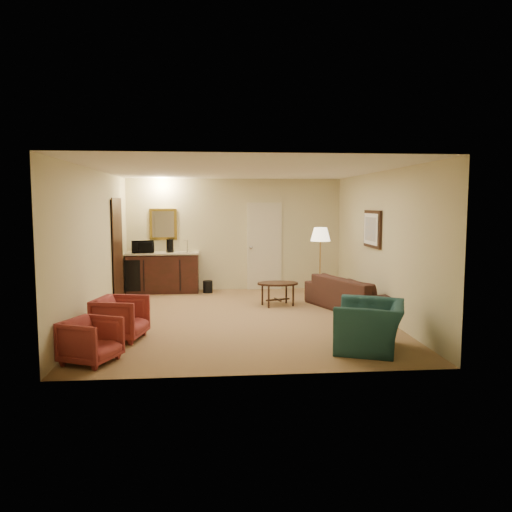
% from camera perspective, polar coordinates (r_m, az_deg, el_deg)
% --- Properties ---
extents(ground, '(6.00, 6.00, 0.00)m').
position_cam_1_polar(ground, '(8.95, -1.55, -7.06)').
color(ground, olive).
rests_on(ground, ground).
extents(room_walls, '(5.02, 6.01, 2.61)m').
position_cam_1_polar(room_walls, '(9.49, -2.45, 4.15)').
color(room_walls, beige).
rests_on(room_walls, ground).
extents(wetbar_cabinet, '(1.64, 0.58, 0.92)m').
position_cam_1_polar(wetbar_cabinet, '(11.59, -10.57, -1.85)').
color(wetbar_cabinet, '#351411').
rests_on(wetbar_cabinet, ground).
extents(sofa, '(1.39, 2.24, 0.85)m').
position_cam_1_polar(sofa, '(9.68, 11.12, -3.63)').
color(sofa, black).
rests_on(sofa, ground).
extents(teal_armchair, '(1.00, 1.20, 0.90)m').
position_cam_1_polar(teal_armchair, '(7.13, 12.92, -6.90)').
color(teal_armchair, '#1B4545').
rests_on(teal_armchair, ground).
extents(rose_chair_near, '(0.78, 0.81, 0.71)m').
position_cam_1_polar(rose_chair_near, '(7.76, -15.21, -6.63)').
color(rose_chair_near, maroon).
rests_on(rose_chair_near, ground).
extents(rose_chair_far, '(0.77, 0.79, 0.63)m').
position_cam_1_polar(rose_chair_far, '(6.76, -18.34, -8.94)').
color(rose_chair_far, maroon).
rests_on(rose_chair_far, ground).
extents(coffee_table, '(0.93, 0.76, 0.47)m').
position_cam_1_polar(coffee_table, '(9.95, 2.50, -4.36)').
color(coffee_table, black).
rests_on(coffee_table, ground).
extents(floor_lamp, '(0.54, 0.54, 1.54)m').
position_cam_1_polar(floor_lamp, '(10.42, 7.33, -0.94)').
color(floor_lamp, '#B07F3A').
rests_on(floor_lamp, ground).
extents(waste_bin, '(0.28, 0.28, 0.27)m').
position_cam_1_polar(waste_bin, '(11.44, -5.53, -3.52)').
color(waste_bin, black).
rests_on(waste_bin, ground).
extents(microwave, '(0.53, 0.36, 0.33)m').
position_cam_1_polar(microwave, '(11.51, -12.83, 1.17)').
color(microwave, black).
rests_on(microwave, wetbar_cabinet).
extents(coffee_maker, '(0.19, 0.19, 0.30)m').
position_cam_1_polar(coffee_maker, '(11.50, -9.81, 1.16)').
color(coffee_maker, black).
rests_on(coffee_maker, wetbar_cabinet).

